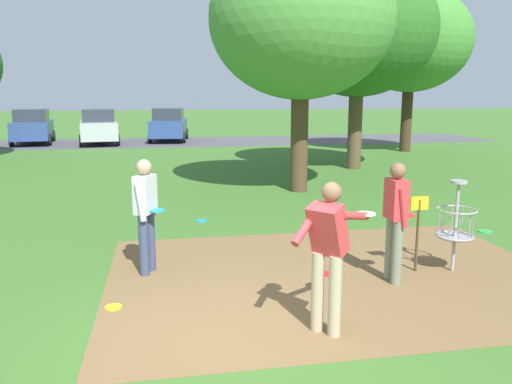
{
  "coord_description": "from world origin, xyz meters",
  "views": [
    {
      "loc": [
        -0.6,
        -4.88,
        2.64
      ],
      "look_at": [
        0.91,
        3.37,
        1.0
      ],
      "focal_mm": 35.47,
      "sensor_mm": 36.0,
      "label": 1
    }
  ],
  "objects_px": {
    "tree_near_right": "(301,21)",
    "tree_mid_right": "(359,31)",
    "tree_near_left": "(411,41)",
    "parked_car_center_left": "(99,127)",
    "parked_car_center_right": "(169,125)",
    "player_throwing": "(396,216)",
    "player_foreground_watching": "(146,210)",
    "frisbee_far_left": "(327,274)",
    "disc_golf_basket": "(452,223)",
    "frisbee_by_tee": "(113,307)",
    "frisbee_near_basket": "(335,218)",
    "frisbee_far_right": "(485,231)",
    "parked_car_leftmost": "(32,126)",
    "frisbee_mid_grass": "(201,221)",
    "player_waiting_left": "(328,248)"
  },
  "relations": [
    {
      "from": "tree_near_right",
      "to": "tree_mid_right",
      "type": "height_order",
      "value": "tree_mid_right"
    },
    {
      "from": "tree_near_left",
      "to": "parked_car_center_left",
      "type": "bearing_deg",
      "value": 156.89
    },
    {
      "from": "parked_car_center_right",
      "to": "player_throwing",
      "type": "bearing_deg",
      "value": -82.88
    },
    {
      "from": "tree_near_right",
      "to": "player_foreground_watching",
      "type": "bearing_deg",
      "value": -123.58
    },
    {
      "from": "frisbee_far_left",
      "to": "parked_car_center_left",
      "type": "xyz_separation_m",
      "value": [
        -5.69,
        21.15,
        0.91
      ]
    },
    {
      "from": "disc_golf_basket",
      "to": "frisbee_by_tee",
      "type": "distance_m",
      "value": 4.94
    },
    {
      "from": "player_foreground_watching",
      "to": "frisbee_near_basket",
      "type": "relative_size",
      "value": 7.9
    },
    {
      "from": "frisbee_far_left",
      "to": "parked_car_center_right",
      "type": "bearing_deg",
      "value": 95.16
    },
    {
      "from": "parked_car_center_right",
      "to": "player_foreground_watching",
      "type": "bearing_deg",
      "value": -91.6
    },
    {
      "from": "tree_near_left",
      "to": "tree_mid_right",
      "type": "xyz_separation_m",
      "value": [
        -4.35,
        -4.78,
        -0.2
      ]
    },
    {
      "from": "disc_golf_basket",
      "to": "frisbee_by_tee",
      "type": "xyz_separation_m",
      "value": [
        -4.86,
        -0.48,
        -0.74
      ]
    },
    {
      "from": "frisbee_by_tee",
      "to": "parked_car_center_left",
      "type": "bearing_deg",
      "value": 97.0
    },
    {
      "from": "frisbee_far_right",
      "to": "parked_car_leftmost",
      "type": "relative_size",
      "value": 0.06
    },
    {
      "from": "frisbee_near_basket",
      "to": "tree_near_right",
      "type": "distance_m",
      "value": 5.5
    },
    {
      "from": "frisbee_mid_grass",
      "to": "player_foreground_watching",
      "type": "bearing_deg",
      "value": -108.8
    },
    {
      "from": "frisbee_by_tee",
      "to": "parked_car_center_right",
      "type": "relative_size",
      "value": 0.05
    },
    {
      "from": "player_waiting_left",
      "to": "parked_car_leftmost",
      "type": "relative_size",
      "value": 0.39
    },
    {
      "from": "player_throwing",
      "to": "frisbee_near_basket",
      "type": "distance_m",
      "value": 3.82
    },
    {
      "from": "frisbee_far_left",
      "to": "parked_car_center_left",
      "type": "bearing_deg",
      "value": 105.05
    },
    {
      "from": "frisbee_near_basket",
      "to": "parked_car_center_right",
      "type": "bearing_deg",
      "value": 99.69
    },
    {
      "from": "frisbee_mid_grass",
      "to": "frisbee_far_right",
      "type": "bearing_deg",
      "value": -18.85
    },
    {
      "from": "frisbee_near_basket",
      "to": "parked_car_leftmost",
      "type": "xyz_separation_m",
      "value": [
        -10.4,
        18.66,
        0.91
      ]
    },
    {
      "from": "parked_car_center_right",
      "to": "frisbee_mid_grass",
      "type": "bearing_deg",
      "value": -88.74
    },
    {
      "from": "frisbee_far_left",
      "to": "tree_near_right",
      "type": "xyz_separation_m",
      "value": [
        1.29,
        6.44,
        4.48
      ]
    },
    {
      "from": "frisbee_by_tee",
      "to": "frisbee_near_basket",
      "type": "bearing_deg",
      "value": 42.58
    },
    {
      "from": "disc_golf_basket",
      "to": "frisbee_mid_grass",
      "type": "relative_size",
      "value": 6.0
    },
    {
      "from": "player_waiting_left",
      "to": "frisbee_near_basket",
      "type": "bearing_deg",
      "value": 69.87
    },
    {
      "from": "parked_car_center_left",
      "to": "player_throwing",
      "type": "bearing_deg",
      "value": -73.21
    },
    {
      "from": "player_foreground_watching",
      "to": "tree_near_right",
      "type": "xyz_separation_m",
      "value": [
        3.9,
        5.88,
        3.52
      ]
    },
    {
      "from": "tree_near_left",
      "to": "player_throwing",
      "type": "bearing_deg",
      "value": -117.04
    },
    {
      "from": "disc_golf_basket",
      "to": "tree_near_left",
      "type": "distance_m",
      "value": 17.18
    },
    {
      "from": "disc_golf_basket",
      "to": "parked_car_center_right",
      "type": "relative_size",
      "value": 0.32
    },
    {
      "from": "tree_near_right",
      "to": "player_throwing",
      "type": "bearing_deg",
      "value": -93.91
    },
    {
      "from": "player_waiting_left",
      "to": "tree_near_left",
      "type": "distance_m",
      "value": 19.58
    },
    {
      "from": "frisbee_near_basket",
      "to": "tree_near_right",
      "type": "xyz_separation_m",
      "value": [
        0.06,
        3.2,
        4.48
      ]
    },
    {
      "from": "tree_mid_right",
      "to": "parked_car_center_left",
      "type": "bearing_deg",
      "value": 132.58
    },
    {
      "from": "tree_near_right",
      "to": "frisbee_far_right",
      "type": "bearing_deg",
      "value": -62.45
    },
    {
      "from": "frisbee_near_basket",
      "to": "tree_near_left",
      "type": "relative_size",
      "value": 0.03
    },
    {
      "from": "tree_near_right",
      "to": "frisbee_far_left",
      "type": "bearing_deg",
      "value": -101.34
    },
    {
      "from": "parked_car_leftmost",
      "to": "parked_car_center_right",
      "type": "relative_size",
      "value": 1.01
    },
    {
      "from": "tree_near_left",
      "to": "frisbee_near_basket",
      "type": "bearing_deg",
      "value": -122.4
    },
    {
      "from": "player_waiting_left",
      "to": "tree_near_right",
      "type": "xyz_separation_m",
      "value": [
        1.89,
        8.21,
        3.51
      ]
    },
    {
      "from": "frisbee_mid_grass",
      "to": "parked_car_center_left",
      "type": "height_order",
      "value": "parked_car_center_left"
    },
    {
      "from": "player_throwing",
      "to": "frisbee_mid_grass",
      "type": "height_order",
      "value": "player_throwing"
    },
    {
      "from": "tree_near_left",
      "to": "tree_near_right",
      "type": "distance_m",
      "value": 11.34
    },
    {
      "from": "parked_car_center_left",
      "to": "player_waiting_left",
      "type": "bearing_deg",
      "value": -77.48
    },
    {
      "from": "frisbee_mid_grass",
      "to": "parked_car_center_left",
      "type": "xyz_separation_m",
      "value": [
        -4.09,
        17.61,
        0.91
      ]
    },
    {
      "from": "disc_golf_basket",
      "to": "player_foreground_watching",
      "type": "distance_m",
      "value": 4.52
    },
    {
      "from": "tree_mid_right",
      "to": "parked_car_center_right",
      "type": "distance_m",
      "value": 14.12
    },
    {
      "from": "player_foreground_watching",
      "to": "player_throwing",
      "type": "relative_size",
      "value": 1.0
    }
  ]
}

